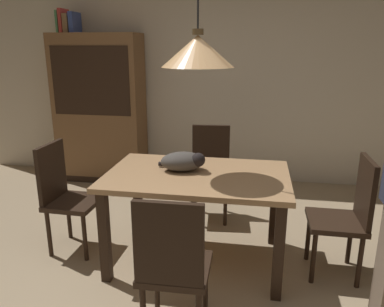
{
  "coord_description": "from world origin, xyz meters",
  "views": [
    {
      "loc": [
        0.55,
        -2.12,
        1.69
      ],
      "look_at": [
        0.05,
        0.76,
        0.85
      ],
      "focal_mm": 34.85,
      "sensor_mm": 36.0,
      "label": 1
    }
  ],
  "objects_px": {
    "chair_far_back": "(210,168)",
    "chair_left_side": "(65,193)",
    "hutch_bookcase": "(100,112)",
    "book_green_slim": "(60,22)",
    "cat_sleeping": "(184,161)",
    "book_brown_thick": "(69,24)",
    "book_red_tall": "(64,21)",
    "pendant_lamp": "(198,51)",
    "chair_near_front": "(173,264)",
    "book_blue_wide": "(75,23)",
    "dining_table": "(197,186)",
    "chair_right_side": "(348,213)"
  },
  "relations": [
    {
      "from": "chair_far_back",
      "to": "pendant_lamp",
      "type": "distance_m",
      "value": 1.45
    },
    {
      "from": "book_red_tall",
      "to": "book_blue_wide",
      "type": "distance_m",
      "value": 0.14
    },
    {
      "from": "pendant_lamp",
      "to": "book_blue_wide",
      "type": "relative_size",
      "value": 5.42
    },
    {
      "from": "chair_right_side",
      "to": "book_brown_thick",
      "type": "xyz_separation_m",
      "value": [
        -2.99,
        1.76,
        1.45
      ]
    },
    {
      "from": "cat_sleeping",
      "to": "pendant_lamp",
      "type": "relative_size",
      "value": 0.31
    },
    {
      "from": "chair_near_front",
      "to": "book_blue_wide",
      "type": "xyz_separation_m",
      "value": [
        -1.79,
        2.64,
        1.46
      ]
    },
    {
      "from": "chair_near_front",
      "to": "book_blue_wide",
      "type": "relative_size",
      "value": 3.88
    },
    {
      "from": "chair_left_side",
      "to": "book_green_slim",
      "type": "xyz_separation_m",
      "value": [
        -0.85,
        1.76,
        1.47
      ]
    },
    {
      "from": "chair_far_back",
      "to": "chair_right_side",
      "type": "relative_size",
      "value": 1.0
    },
    {
      "from": "chair_far_back",
      "to": "chair_near_front",
      "type": "bearing_deg",
      "value": -89.73
    },
    {
      "from": "chair_left_side",
      "to": "book_red_tall",
      "type": "distance_m",
      "value": 2.43
    },
    {
      "from": "cat_sleeping",
      "to": "book_blue_wide",
      "type": "relative_size",
      "value": 1.67
    },
    {
      "from": "book_red_tall",
      "to": "book_blue_wide",
      "type": "bearing_deg",
      "value": 0.0
    },
    {
      "from": "cat_sleeping",
      "to": "hutch_bookcase",
      "type": "height_order",
      "value": "hutch_bookcase"
    },
    {
      "from": "pendant_lamp",
      "to": "chair_near_front",
      "type": "bearing_deg",
      "value": -89.89
    },
    {
      "from": "book_green_slim",
      "to": "book_blue_wide",
      "type": "bearing_deg",
      "value": 0.0
    },
    {
      "from": "chair_left_side",
      "to": "hutch_bookcase",
      "type": "bearing_deg",
      "value": 103.18
    },
    {
      "from": "dining_table",
      "to": "pendant_lamp",
      "type": "bearing_deg",
      "value": 75.96
    },
    {
      "from": "dining_table",
      "to": "pendant_lamp",
      "type": "distance_m",
      "value": 1.01
    },
    {
      "from": "chair_near_front",
      "to": "book_brown_thick",
      "type": "xyz_separation_m",
      "value": [
        -1.86,
        2.64,
        1.45
      ]
    },
    {
      "from": "chair_left_side",
      "to": "book_green_slim",
      "type": "distance_m",
      "value": 2.44
    },
    {
      "from": "dining_table",
      "to": "chair_far_back",
      "type": "relative_size",
      "value": 1.51
    },
    {
      "from": "dining_table",
      "to": "pendant_lamp",
      "type": "height_order",
      "value": "pendant_lamp"
    },
    {
      "from": "chair_near_front",
      "to": "book_blue_wide",
      "type": "distance_m",
      "value": 3.5
    },
    {
      "from": "chair_far_back",
      "to": "dining_table",
      "type": "bearing_deg",
      "value": -89.57
    },
    {
      "from": "chair_left_side",
      "to": "book_green_slim",
      "type": "bearing_deg",
      "value": 115.73
    },
    {
      "from": "hutch_bookcase",
      "to": "book_brown_thick",
      "type": "height_order",
      "value": "book_brown_thick"
    },
    {
      "from": "book_blue_wide",
      "to": "cat_sleeping",
      "type": "bearing_deg",
      "value": -45.67
    },
    {
      "from": "pendant_lamp",
      "to": "chair_left_side",
      "type": "bearing_deg",
      "value": 179.89
    },
    {
      "from": "chair_far_back",
      "to": "chair_left_side",
      "type": "relative_size",
      "value": 1.0
    },
    {
      "from": "chair_left_side",
      "to": "book_brown_thick",
      "type": "relative_size",
      "value": 3.88
    },
    {
      "from": "dining_table",
      "to": "book_brown_thick",
      "type": "relative_size",
      "value": 5.83
    },
    {
      "from": "chair_left_side",
      "to": "book_blue_wide",
      "type": "xyz_separation_m",
      "value": [
        -0.66,
        1.76,
        1.46
      ]
    },
    {
      "from": "chair_near_front",
      "to": "book_brown_thick",
      "type": "distance_m",
      "value": 3.54
    },
    {
      "from": "chair_near_front",
      "to": "book_green_slim",
      "type": "distance_m",
      "value": 3.61
    },
    {
      "from": "chair_far_back",
      "to": "book_blue_wide",
      "type": "relative_size",
      "value": 3.88
    },
    {
      "from": "cat_sleeping",
      "to": "book_green_slim",
      "type": "bearing_deg",
      "value": 137.43
    },
    {
      "from": "cat_sleeping",
      "to": "book_brown_thick",
      "type": "height_order",
      "value": "book_brown_thick"
    },
    {
      "from": "dining_table",
      "to": "book_red_tall",
      "type": "bearing_deg",
      "value": 137.59
    },
    {
      "from": "cat_sleeping",
      "to": "pendant_lamp",
      "type": "distance_m",
      "value": 0.85
    },
    {
      "from": "book_brown_thick",
      "to": "book_blue_wide",
      "type": "bearing_deg",
      "value": 0.0
    },
    {
      "from": "chair_near_front",
      "to": "book_red_tall",
      "type": "xyz_separation_m",
      "value": [
        -1.93,
        2.64,
        1.48
      ]
    },
    {
      "from": "dining_table",
      "to": "book_green_slim",
      "type": "xyz_separation_m",
      "value": [
        -1.98,
        1.76,
        1.33
      ]
    },
    {
      "from": "chair_right_side",
      "to": "pendant_lamp",
      "type": "height_order",
      "value": "pendant_lamp"
    },
    {
      "from": "dining_table",
      "to": "book_green_slim",
      "type": "relative_size",
      "value": 5.38
    },
    {
      "from": "chair_left_side",
      "to": "book_blue_wide",
      "type": "relative_size",
      "value": 3.88
    },
    {
      "from": "dining_table",
      "to": "book_red_tall",
      "type": "relative_size",
      "value": 5.0
    },
    {
      "from": "dining_table",
      "to": "chair_right_side",
      "type": "height_order",
      "value": "chair_right_side"
    },
    {
      "from": "chair_left_side",
      "to": "hutch_bookcase",
      "type": "relative_size",
      "value": 0.5
    },
    {
      "from": "cat_sleeping",
      "to": "book_red_tall",
      "type": "xyz_separation_m",
      "value": [
        -1.81,
        1.71,
        1.16
      ]
    }
  ]
}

